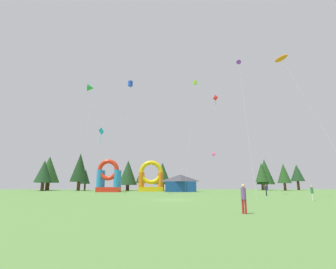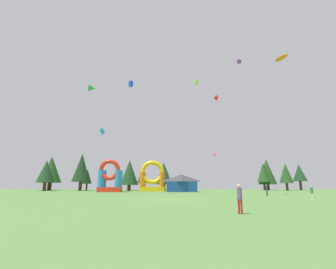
# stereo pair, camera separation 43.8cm
# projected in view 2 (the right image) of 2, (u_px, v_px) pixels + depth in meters

# --- Properties ---
(ground_plane) EXTENTS (120.00, 120.00, 0.00)m
(ground_plane) POSITION_uv_depth(u_px,v_px,m) (170.00, 200.00, 27.96)
(ground_plane) COLOR #5B8C42
(kite_red_diamond) EXTENTS (0.78, 5.09, 19.48)m
(kite_red_diamond) POSITION_uv_depth(u_px,v_px,m) (216.00, 99.00, 49.89)
(kite_red_diamond) COLOR red
(kite_red_diamond) RESTS_ON ground_plane
(kite_purple_parafoil) EXTENTS (2.72, 9.80, 23.19)m
(kite_purple_parafoil) POSITION_uv_depth(u_px,v_px,m) (239.00, 62.00, 42.42)
(kite_purple_parafoil) COLOR purple
(kite_purple_parafoil) RESTS_ON ground_plane
(kite_lime_box) EXTENTS (3.89, 6.15, 25.76)m
(kite_lime_box) POSITION_uv_depth(u_px,v_px,m) (196.00, 83.00, 57.69)
(kite_lime_box) COLOR #8CD826
(kite_lime_box) RESTS_ON ground_plane
(kite_blue_box) EXTENTS (6.22, 5.15, 20.39)m
(kite_blue_box) POSITION_uv_depth(u_px,v_px,m) (131.00, 84.00, 45.08)
(kite_blue_box) COLOR blue
(kite_blue_box) RESTS_ON ground_plane
(kite_green_delta) EXTENTS (2.62, 7.21, 26.59)m
(kite_green_delta) POSITION_uv_depth(u_px,v_px,m) (92.00, 88.00, 62.07)
(kite_green_delta) COLOR green
(kite_green_delta) RESTS_ON ground_plane
(kite_cyan_diamond) EXTENTS (5.41, 1.75, 12.46)m
(kite_cyan_diamond) POSITION_uv_depth(u_px,v_px,m) (102.00, 132.00, 48.42)
(kite_cyan_diamond) COLOR #19B7CC
(kite_cyan_diamond) RESTS_ON ground_plane
(kite_pink_diamond) EXTENTS (1.12, 2.94, 8.70)m
(kite_pink_diamond) POSITION_uv_depth(u_px,v_px,m) (214.00, 154.00, 53.63)
(kite_pink_diamond) COLOR #EA599E
(kite_pink_diamond) RESTS_ON ground_plane
(kite_orange_parafoil) EXTENTS (4.30, 8.18, 20.01)m
(kite_orange_parafoil) POSITION_uv_depth(u_px,v_px,m) (281.00, 58.00, 35.27)
(kite_orange_parafoil) COLOR orange
(kite_orange_parafoil) RESTS_ON ground_plane
(person_midfield) EXTENTS (0.42, 0.42, 1.74)m
(person_midfield) POSITION_uv_depth(u_px,v_px,m) (240.00, 196.00, 14.68)
(person_midfield) COLOR #B21E26
(person_midfield) RESTS_ON ground_plane
(person_left_edge) EXTENTS (0.32, 0.32, 1.68)m
(person_left_edge) POSITION_uv_depth(u_px,v_px,m) (267.00, 189.00, 37.32)
(person_left_edge) COLOR black
(person_left_edge) RESTS_ON ground_plane
(person_far_side) EXTENTS (0.37, 0.37, 1.59)m
(person_far_side) POSITION_uv_depth(u_px,v_px,m) (312.00, 192.00, 25.77)
(person_far_side) COLOR silver
(person_far_side) RESTS_ON ground_plane
(inflatable_blue_arch) EXTENTS (6.25, 4.72, 7.69)m
(inflatable_blue_arch) POSITION_uv_depth(u_px,v_px,m) (152.00, 180.00, 62.75)
(inflatable_blue_arch) COLOR yellow
(inflatable_blue_arch) RESTS_ON ground_plane
(inflatable_red_slide) EXTENTS (5.09, 4.39, 7.43)m
(inflatable_red_slide) POSITION_uv_depth(u_px,v_px,m) (110.00, 179.00, 56.90)
(inflatable_red_slide) COLOR red
(inflatable_red_slide) RESTS_ON ground_plane
(festival_tent) EXTENTS (6.94, 4.13, 4.00)m
(festival_tent) POSITION_uv_depth(u_px,v_px,m) (181.00, 183.00, 57.75)
(festival_tent) COLOR #19478C
(festival_tent) RESTS_ON ground_plane
(tree_row_0) EXTENTS (6.35, 6.35, 9.97)m
(tree_row_0) POSITION_uv_depth(u_px,v_px,m) (51.00, 170.00, 73.10)
(tree_row_0) COLOR #4C331E
(tree_row_0) RESTS_ON ground_plane
(tree_row_1) EXTENTS (4.68, 4.68, 8.27)m
(tree_row_1) POSITION_uv_depth(u_px,v_px,m) (46.00, 171.00, 67.43)
(tree_row_1) COLOR #4C331E
(tree_row_1) RESTS_ON ground_plane
(tree_row_2) EXTENTS (4.92, 4.92, 10.30)m
(tree_row_2) POSITION_uv_depth(u_px,v_px,m) (82.00, 168.00, 68.82)
(tree_row_2) COLOR #4C331E
(tree_row_2) RESTS_ON ground_plane
(tree_row_3) EXTENTS (2.80, 2.80, 6.06)m
(tree_row_3) POSITION_uv_depth(u_px,v_px,m) (87.00, 177.00, 72.34)
(tree_row_3) COLOR #4C331E
(tree_row_3) RESTS_ON ground_plane
(tree_row_4) EXTENTS (5.14, 5.14, 8.41)m
(tree_row_4) POSITION_uv_depth(u_px,v_px,m) (129.00, 173.00, 68.77)
(tree_row_4) COLOR #4C331E
(tree_row_4) RESTS_ON ground_plane
(tree_row_5) EXTENTS (2.89, 2.89, 6.05)m
(tree_row_5) POSITION_uv_depth(u_px,v_px,m) (142.00, 177.00, 72.92)
(tree_row_5) COLOR #4C331E
(tree_row_5) RESTS_ON ground_plane
(tree_row_6) EXTENTS (4.76, 4.76, 7.78)m
(tree_row_6) POSITION_uv_depth(u_px,v_px,m) (164.00, 174.00, 68.99)
(tree_row_6) COLOR #4C331E
(tree_row_6) RESTS_ON ground_plane
(tree_row_7) EXTENTS (3.91, 3.91, 8.14)m
(tree_row_7) POSITION_uv_depth(u_px,v_px,m) (264.00, 173.00, 73.69)
(tree_row_7) COLOR #4C331E
(tree_row_7) RESTS_ON ground_plane
(tree_row_8) EXTENTS (5.33, 5.33, 9.37)m
(tree_row_8) POSITION_uv_depth(u_px,v_px,m) (267.00, 172.00, 74.76)
(tree_row_8) COLOR #4C331E
(tree_row_8) RESTS_ON ground_plane
(tree_row_9) EXTENTS (3.75, 3.75, 7.62)m
(tree_row_9) POSITION_uv_depth(u_px,v_px,m) (286.00, 173.00, 69.61)
(tree_row_9) COLOR #4C331E
(tree_row_9) RESTS_ON ground_plane
(tree_row_10) EXTENTS (4.02, 4.02, 7.78)m
(tree_row_10) POSITION_uv_depth(u_px,v_px,m) (299.00, 173.00, 74.67)
(tree_row_10) COLOR #4C331E
(tree_row_10) RESTS_ON ground_plane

